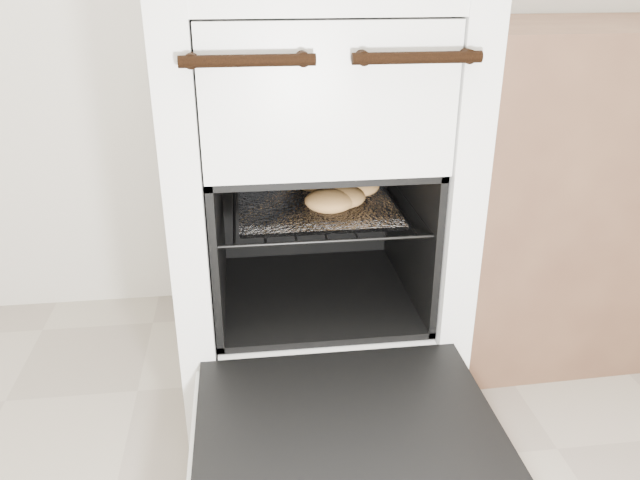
% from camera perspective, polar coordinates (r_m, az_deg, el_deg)
% --- Properties ---
extents(stove, '(0.66, 0.73, 1.01)m').
position_cam_1_polar(stove, '(1.59, -0.74, 4.10)').
color(stove, white).
rests_on(stove, ground).
extents(oven_door, '(0.59, 0.46, 0.04)m').
position_cam_1_polar(oven_door, '(1.25, 2.41, -16.64)').
color(oven_door, black).
rests_on(oven_door, stove).
extents(oven_rack, '(0.48, 0.46, 0.01)m').
position_cam_1_polar(oven_rack, '(1.53, -0.42, 3.17)').
color(oven_rack, black).
rests_on(oven_rack, stove).
extents(foil_sheet, '(0.37, 0.33, 0.01)m').
position_cam_1_polar(foil_sheet, '(1.50, -0.32, 3.11)').
color(foil_sheet, white).
rests_on(foil_sheet, oven_rack).
extents(baked_rolls, '(0.25, 0.29, 0.05)m').
position_cam_1_polar(baked_rolls, '(1.53, 1.29, 4.61)').
color(baked_rolls, '#B88949').
rests_on(baked_rolls, foil_sheet).
extents(counter, '(0.92, 0.62, 0.90)m').
position_cam_1_polar(counter, '(1.96, 23.11, 4.62)').
color(counter, brown).
rests_on(counter, ground).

